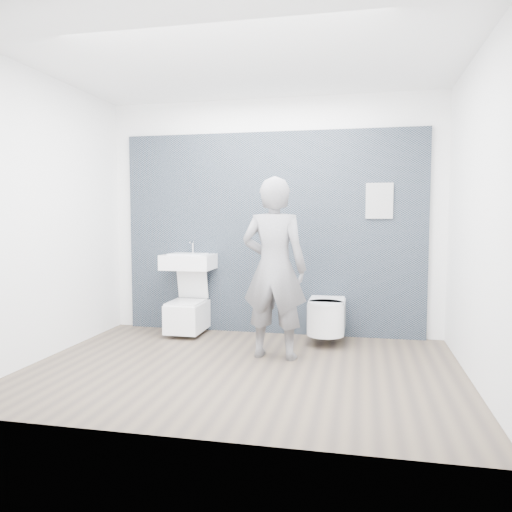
% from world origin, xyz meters
% --- Properties ---
extents(ground, '(4.00, 4.00, 0.00)m').
position_xyz_m(ground, '(0.00, 0.00, 0.00)').
color(ground, brown).
rests_on(ground, ground).
extents(room_shell, '(4.00, 4.00, 4.00)m').
position_xyz_m(room_shell, '(0.00, 0.00, 1.74)').
color(room_shell, white).
rests_on(room_shell, ground).
extents(tile_wall, '(3.60, 0.06, 2.40)m').
position_xyz_m(tile_wall, '(0.00, 1.47, 0.00)').
color(tile_wall, black).
rests_on(tile_wall, ground).
extents(washbasin, '(0.59, 0.44, 0.44)m').
position_xyz_m(washbasin, '(-0.95, 1.22, 0.87)').
color(washbasin, white).
rests_on(washbasin, ground).
extents(toilet_square, '(0.40, 0.58, 0.77)m').
position_xyz_m(toilet_square, '(-0.95, 1.16, 0.24)').
color(toilet_square, white).
rests_on(toilet_square, ground).
extents(toilet_rounded, '(0.40, 0.68, 0.37)m').
position_xyz_m(toilet_rounded, '(0.69, 1.10, 0.30)').
color(toilet_rounded, white).
rests_on(toilet_rounded, ground).
extents(info_placard, '(0.30, 0.03, 0.40)m').
position_xyz_m(info_placard, '(1.25, 1.43, 0.00)').
color(info_placard, silver).
rests_on(info_placard, ground).
extents(visitor, '(0.68, 0.48, 1.79)m').
position_xyz_m(visitor, '(0.22, 0.42, 0.89)').
color(visitor, slate).
rests_on(visitor, ground).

